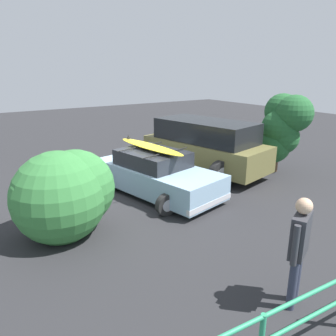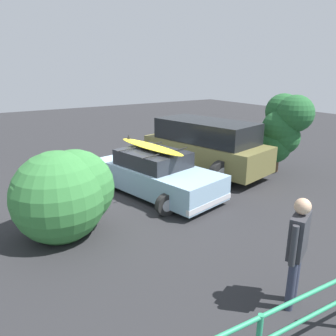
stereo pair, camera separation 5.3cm
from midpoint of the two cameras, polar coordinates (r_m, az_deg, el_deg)
name	(u,v)px [view 1 (the left image)]	position (r m, az deg, el deg)	size (l,w,h in m)	color
ground_plane	(124,192)	(10.03, -7.90, -4.17)	(44.00, 44.00, 0.02)	#28282B
sedan_car	(156,174)	(9.63, -2.29, -0.97)	(2.75, 4.32, 1.57)	#8CADC6
suv_car	(205,146)	(11.67, 6.28, 3.91)	(3.24, 4.85, 1.85)	brown
person_bystander	(299,243)	(5.38, 21.63, -12.06)	(0.65, 0.39, 1.81)	#33384C
railing_fence	(309,311)	(4.90, 23.02, -21.97)	(8.25, 0.65, 0.92)	#2D9366
bush_near_left	(60,195)	(7.45, -18.55, -4.56)	(2.31, 2.03, 2.03)	brown
bush_near_right	(282,127)	(12.27, 19.16, 6.81)	(1.73, 1.86, 2.74)	brown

